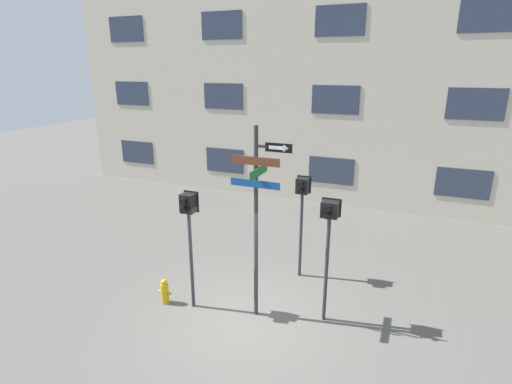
% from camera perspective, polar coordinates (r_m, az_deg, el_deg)
% --- Properties ---
extents(ground_plane, '(60.00, 60.00, 0.00)m').
position_cam_1_polar(ground_plane, '(9.40, -1.51, -17.98)').
color(ground_plane, '#595651').
extents(building_facade, '(24.00, 0.64, 14.05)m').
position_cam_1_polar(building_facade, '(16.32, 12.13, 22.74)').
color(building_facade, beige).
rests_on(building_facade, ground_plane).
extents(street_sign_pole, '(1.31, 0.94, 4.34)m').
position_cam_1_polar(street_sign_pole, '(8.40, 0.33, -2.29)').
color(street_sign_pole, '#2D2D33').
rests_on(street_sign_pole, ground_plane).
extents(pedestrian_signal_left, '(0.36, 0.40, 2.83)m').
position_cam_1_polar(pedestrian_signal_left, '(8.98, -9.58, -3.86)').
color(pedestrian_signal_left, '#2D2D33').
rests_on(pedestrian_signal_left, ground_plane).
extents(pedestrian_signal_right, '(0.41, 0.40, 2.84)m').
position_cam_1_polar(pedestrian_signal_right, '(8.52, 10.36, -5.08)').
color(pedestrian_signal_right, '#2D2D33').
rests_on(pedestrian_signal_right, ground_plane).
extents(pedestrian_signal_across, '(0.37, 0.40, 2.78)m').
position_cam_1_polar(pedestrian_signal_across, '(10.31, 6.59, -1.11)').
color(pedestrian_signal_across, '#2D2D33').
rests_on(pedestrian_signal_across, ground_plane).
extents(fire_hydrant, '(0.35, 0.19, 0.63)m').
position_cam_1_polar(fire_hydrant, '(10.09, -12.90, -13.66)').
color(fire_hydrant, gold).
rests_on(fire_hydrant, ground_plane).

